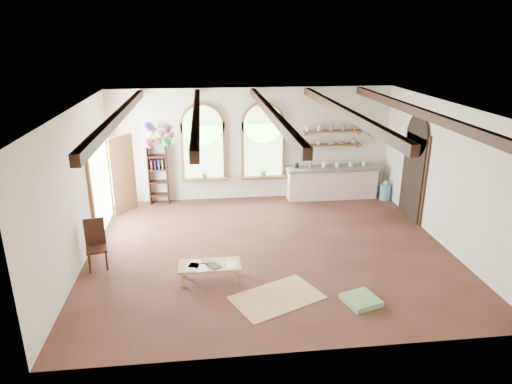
{
  "coord_description": "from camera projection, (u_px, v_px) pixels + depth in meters",
  "views": [
    {
      "loc": [
        -1.36,
        -9.17,
        4.65
      ],
      "look_at": [
        -0.23,
        0.6,
        1.18
      ],
      "focal_mm": 32.0,
      "sensor_mm": 36.0,
      "label": 1
    }
  ],
  "objects": [
    {
      "name": "ceiling_beams",
      "position": [
        271.0,
        112.0,
        9.26
      ],
      "size": [
        6.2,
        6.8,
        0.18
      ],
      "primitive_type": null,
      "color": "black",
      "rests_on": "ceiling"
    },
    {
      "name": "potted_plant_right",
      "position": [
        264.0,
        171.0,
        13.15
      ],
      "size": [
        0.27,
        0.23,
        0.3
      ],
      "primitive_type": "imported",
      "color": "#598C4C",
      "rests_on": "window_right"
    },
    {
      "name": "water_jug_a",
      "position": [
        357.0,
        188.0,
        13.53
      ],
      "size": [
        0.31,
        0.31,
        0.59
      ],
      "color": "#5792BA",
      "rests_on": "floor"
    },
    {
      "name": "shelf_bowl_a",
      "position": [
        330.0,
        143.0,
        13.17
      ],
      "size": [
        0.22,
        0.22,
        0.05
      ],
      "primitive_type": "imported",
      "color": "beige",
      "rests_on": "wall_shelf_lower"
    },
    {
      "name": "floor_cushion",
      "position": [
        361.0,
        300.0,
        8.26
      ],
      "size": [
        0.73,
        0.73,
        0.1
      ],
      "primitive_type": "cube",
      "rotation": [
        0.0,
        0.0,
        0.31
      ],
      "color": "gray",
      "rests_on": "floor"
    },
    {
      "name": "shelf_bowl_b",
      "position": [
        342.0,
        143.0,
        13.2
      ],
      "size": [
        0.2,
        0.2,
        0.06
      ],
      "primitive_type": "imported",
      "color": "#8C664C",
      "rests_on": "wall_shelf_lower"
    },
    {
      "name": "side_chair",
      "position": [
        97.0,
        254.0,
        9.42
      ],
      "size": [
        0.5,
        0.5,
        1.04
      ],
      "color": "black",
      "rests_on": "floor"
    },
    {
      "name": "table_book",
      "position": [
        202.0,
        260.0,
        9.05
      ],
      "size": [
        0.23,
        0.29,
        0.02
      ],
      "primitive_type": "imported",
      "rotation": [
        0.0,
        0.0,
        -0.22
      ],
      "color": "olive",
      "rests_on": "coffee_table"
    },
    {
      "name": "window_left",
      "position": [
        203.0,
        145.0,
        12.8
      ],
      "size": [
        1.3,
        0.28,
        2.2
      ],
      "color": "brown",
      "rests_on": "floor"
    },
    {
      "name": "kitchen_counter",
      "position": [
        331.0,
        182.0,
        13.38
      ],
      "size": [
        2.68,
        0.62,
        0.94
      ],
      "color": "beige",
      "rests_on": "floor"
    },
    {
      "name": "right_doorway",
      "position": [
        413.0,
        177.0,
        11.75
      ],
      "size": [
        0.1,
        1.3,
        2.4
      ],
      "primitive_type": "cube",
      "color": "black",
      "rests_on": "floor"
    },
    {
      "name": "wall_shelf_lower",
      "position": [
        332.0,
        145.0,
        13.19
      ],
      "size": [
        1.7,
        0.24,
        0.04
      ],
      "primitive_type": "cube",
      "color": "brown",
      "rests_on": "wall_back"
    },
    {
      "name": "wall_shelf_upper",
      "position": [
        333.0,
        131.0,
        13.05
      ],
      "size": [
        1.7,
        0.24,
        0.04
      ],
      "primitive_type": "cube",
      "color": "brown",
      "rests_on": "wall_back"
    },
    {
      "name": "bookshelf",
      "position": [
        158.0,
        173.0,
        12.81
      ],
      "size": [
        0.53,
        0.32,
        1.8
      ],
      "color": "black",
      "rests_on": "floor"
    },
    {
      "name": "tablet",
      "position": [
        214.0,
        266.0,
        8.86
      ],
      "size": [
        0.3,
        0.34,
        0.01
      ],
      "primitive_type": "cube",
      "rotation": [
        0.0,
        0.0,
        0.51
      ],
      "color": "black",
      "rests_on": "coffee_table"
    },
    {
      "name": "wall_clock",
      "position": [
        374.0,
        131.0,
        13.27
      ],
      "size": [
        0.32,
        0.04,
        0.32
      ],
      "primitive_type": "cylinder",
      "rotation": [
        1.57,
        0.0,
        0.0
      ],
      "color": "black",
      "rests_on": "wall_back"
    },
    {
      "name": "floor_mat",
      "position": [
        277.0,
        298.0,
        8.42
      ],
      "size": [
        1.86,
        1.57,
        0.02
      ],
      "primitive_type": "cube",
      "rotation": [
        0.0,
        0.0,
        0.43
      ],
      "color": "tan",
      "rests_on": "floor"
    },
    {
      "name": "shelf_vase",
      "position": [
        354.0,
        140.0,
        13.22
      ],
      "size": [
        0.18,
        0.18,
        0.19
      ],
      "primitive_type": "imported",
      "color": "slate",
      "rests_on": "wall_shelf_lower"
    },
    {
      "name": "coffee_table",
      "position": [
        210.0,
        266.0,
        8.93
      ],
      "size": [
        1.22,
        0.57,
        0.35
      ],
      "color": "#A6704C",
      "rests_on": "floor"
    },
    {
      "name": "window_right",
      "position": [
        263.0,
        144.0,
        12.99
      ],
      "size": [
        1.3,
        0.28,
        2.2
      ],
      "color": "brown",
      "rests_on": "floor"
    },
    {
      "name": "balloon_cluster",
      "position": [
        160.0,
        134.0,
        10.87
      ],
      "size": [
        0.71,
        0.78,
        1.15
      ],
      "color": "silver",
      "rests_on": "floor"
    },
    {
      "name": "shelf_cup_a",
      "position": [
        307.0,
        143.0,
        13.08
      ],
      "size": [
        0.12,
        0.1,
        0.1
      ],
      "primitive_type": "imported",
      "color": "white",
      "rests_on": "wall_shelf_lower"
    },
    {
      "name": "floor",
      "position": [
        269.0,
        250.0,
        10.29
      ],
      "size": [
        8.0,
        8.0,
        0.0
      ],
      "primitive_type": "plane",
      "color": "#582E24",
      "rests_on": "ground"
    },
    {
      "name": "potted_plant_left",
      "position": [
        204.0,
        173.0,
        12.96
      ],
      "size": [
        0.27,
        0.23,
        0.3
      ],
      "primitive_type": "imported",
      "color": "#598C4C",
      "rests_on": "window_left"
    },
    {
      "name": "shelf_cup_b",
      "position": [
        318.0,
        143.0,
        13.12
      ],
      "size": [
        0.1,
        0.1,
        0.09
      ],
      "primitive_type": "imported",
      "color": "beige",
      "rests_on": "wall_shelf_lower"
    },
    {
      "name": "left_doorway",
      "position": [
        100.0,
        183.0,
        11.16
      ],
      "size": [
        0.1,
        1.9,
        2.5
      ],
      "primitive_type": "cube",
      "color": "brown",
      "rests_on": "floor"
    },
    {
      "name": "water_jug_b",
      "position": [
        385.0,
        191.0,
        13.28
      ],
      "size": [
        0.3,
        0.3,
        0.58
      ],
      "color": "#5792BA",
      "rests_on": "floor"
    }
  ]
}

